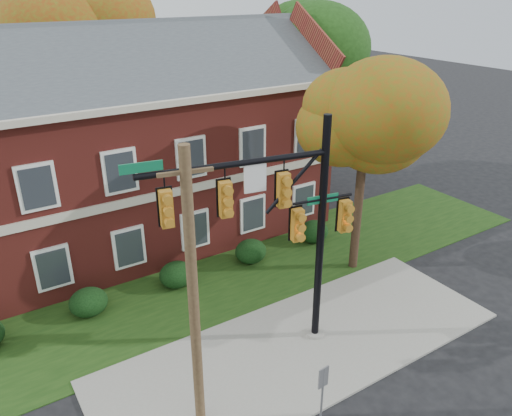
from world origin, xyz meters
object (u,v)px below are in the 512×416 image
tree_far_rear (89,29)px  sign_post (323,389)px  tree_near_right (374,114)px  traffic_signal (281,217)px  tree_right_rear (312,44)px  hedge_left (88,302)px  hedge_center (177,275)px  hedge_right (251,251)px  apartment_building (121,135)px  hedge_far_right (314,232)px  utility_pole (193,301)px

tree_far_rear → sign_post: 23.02m
tree_near_right → traffic_signal: tree_near_right is taller
tree_right_rear → tree_far_rear: tree_far_rear is taller
tree_near_right → sign_post: 10.46m
hedge_left → hedge_center: bearing=0.0°
hedge_right → traffic_signal: 7.10m
apartment_building → hedge_center: (0.00, -5.25, -4.46)m
apartment_building → hedge_far_right: (7.00, -5.25, -4.46)m
tree_near_right → hedge_left: bearing=165.2°
hedge_center → tree_right_rear: 14.94m
hedge_far_right → utility_pole: size_ratio=0.17×
tree_near_right → tree_right_rear: (4.09, 8.95, 1.45)m
hedge_far_right → traffic_signal: 8.83m
hedge_left → tree_right_rear: bearing=22.4°
hedge_left → hedge_center: size_ratio=1.00×
apartment_building → tree_far_rear: (1.34, 7.84, 3.86)m
hedge_center → utility_pole: (-2.33, -6.70, 3.56)m
apartment_building → sign_post: (0.26, -13.95, -3.47)m
apartment_building → tree_right_rear: (11.31, 0.86, 3.13)m
tree_right_rear → utility_pole: tree_right_rear is taller
utility_pole → hedge_center: bearing=83.0°
hedge_left → hedge_far_right: (10.50, 0.00, 0.00)m
hedge_right → sign_post: 9.34m
tree_near_right → tree_right_rear: size_ratio=0.81×
hedge_right → tree_near_right: tree_near_right is taller
tree_near_right → utility_pole: tree_near_right is taller
apartment_building → hedge_left: (-3.50, -5.25, -4.46)m
tree_near_right → tree_far_rear: tree_far_rear is taller
hedge_right → tree_far_rear: (-2.16, 13.09, 8.32)m
hedge_far_right → utility_pole: utility_pole is taller
sign_post → hedge_far_right: bearing=48.5°
utility_pole → sign_post: bearing=-25.4°
tree_far_rear → tree_near_right: bearing=-69.7°
hedge_far_right → tree_right_rear: bearing=54.8°
apartment_building → traffic_signal: bearing=-82.8°
hedge_right → tree_far_rear: 15.66m
hedge_far_right → tree_right_rear: (4.31, 6.11, 7.60)m
hedge_center → utility_pole: bearing=-109.2°
apartment_building → hedge_right: apartment_building is taller
hedge_left → tree_right_rear: tree_right_rear is taller
hedge_left → hedge_far_right: 10.50m
sign_post → tree_right_rear: bearing=49.5°
hedge_right → tree_near_right: bearing=-37.3°
hedge_right → tree_right_rear: bearing=38.0°
apartment_building → sign_post: bearing=-88.9°
apartment_building → hedge_center: apartment_building is taller
hedge_right → sign_post: size_ratio=0.63×
apartment_building → hedge_right: 7.73m
hedge_center → hedge_far_right: size_ratio=1.00×
apartment_building → tree_near_right: 10.97m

